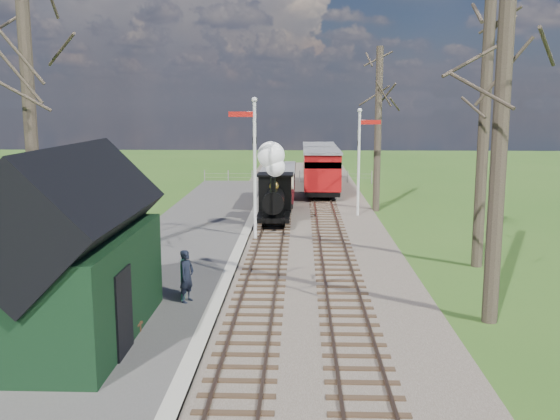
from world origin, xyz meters
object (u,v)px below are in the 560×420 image
Objects in this scene: semaphore_near at (253,159)px; sign_board at (184,277)px; semaphore_far at (360,154)px; locomotive at (274,189)px; red_carriage_a at (321,171)px; station_shed at (72,256)px; coach at (279,183)px; bench at (120,325)px; person at (187,276)px; red_carriage_b at (319,163)px.

semaphore_near is 5.19× the size of sign_board.
sign_board is at bearing -114.25° from semaphore_far.
red_carriage_a is at bearing 75.23° from locomotive.
station_shed is 1.09× the size of red_carriage_a.
semaphore_far reaches higher than red_carriage_a.
station_shed is 1.10× the size of semaphore_far.
coach is 4.66m from red_carriage_a.
semaphore_near is 12.74m from bench.
station_shed is at bearing 173.06° from bench.
person is at bearing -99.29° from locomotive.
semaphore_far is at bearing 65.75° from sign_board.
red_carriage_a is 22.38m from sign_board.
locomotive is 3.37× the size of sign_board.
station_shed reaches higher than red_carriage_a.
bench is (-5.75, -25.32, -1.10)m from red_carriage_a.
semaphore_near reaches higher than station_shed.
semaphore_far reaches higher than station_shed.
red_carriage_a is 1.00× the size of red_carriage_b.
red_carriage_a is (2.61, 9.91, -0.21)m from locomotive.
coach is at bearing 78.61° from station_shed.
red_carriage_b is (2.60, 9.35, 0.29)m from coach.
semaphore_far is at bearing 67.47° from bench.
red_carriage_a is 3.74× the size of person.
locomotive reaches higher than coach.
person is at bearing -99.47° from red_carriage_b.
sign_board is (-4.82, -27.34, -0.87)m from red_carriage_b.
sign_board is 0.84× the size of bench.
red_carriage_a reaches higher than coach.
sign_board is (2.07, 3.35, -1.47)m from station_shed.
coach is 1.12× the size of red_carriage_b.
red_carriage_b reaches higher than coach.
station_shed reaches higher than locomotive.
bench is (-3.14, -15.42, -1.31)m from locomotive.
semaphore_far is at bearing 49.40° from semaphore_near.
sign_board is at bearing -100.51° from locomotive.
semaphore_far is at bearing -76.13° from red_carriage_a.
station_shed reaches higher than bench.
semaphore_far is 19.84m from bench.
locomotive is (4.29, 15.28, -0.38)m from station_shed.
coach is (4.30, 21.33, -0.88)m from station_shed.
coach reaches higher than sign_board.
coach is 4.52× the size of bench.
semaphore_far is at bearing -0.66° from person.
red_carriage_b is 28.20m from person.
semaphore_far is (8.67, 18.00, 1.08)m from station_shed.
semaphore_near is 0.96× the size of coach.
bench is (-5.75, -30.82, -1.10)m from red_carriage_b.
red_carriage_b is (6.90, 30.69, -0.60)m from station_shed.
red_carriage_b is at bearing 79.99° from sign_board.
semaphore_far is at bearing -82.04° from red_carriage_b.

